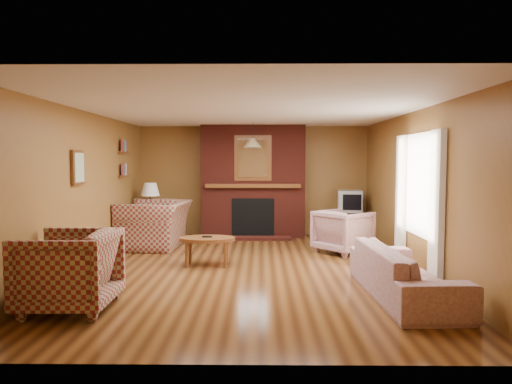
{
  "coord_description": "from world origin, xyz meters",
  "views": [
    {
      "loc": [
        0.17,
        -6.83,
        1.66
      ],
      "look_at": [
        0.09,
        0.6,
        1.14
      ],
      "focal_mm": 32.0,
      "sensor_mm": 36.0,
      "label": 1
    }
  ],
  "objects_px": {
    "fireplace": "(253,182)",
    "side_table": "(151,227)",
    "plaid_loveseat": "(155,224)",
    "floral_sofa": "(404,272)",
    "plaid_armchair": "(69,270)",
    "floral_armchair": "(343,231)",
    "table_lamp": "(150,196)",
    "crt_tv": "(350,201)",
    "tv_stand": "(349,225)",
    "coffee_table": "(207,241)"
  },
  "relations": [
    {
      "from": "fireplace",
      "to": "side_table",
      "type": "bearing_deg",
      "value": -165.71
    },
    {
      "from": "plaid_loveseat",
      "to": "floral_sofa",
      "type": "xyz_separation_m",
      "value": [
        3.75,
        -3.16,
        -0.13
      ]
    },
    {
      "from": "plaid_armchair",
      "to": "floral_armchair",
      "type": "bearing_deg",
      "value": 131.05
    },
    {
      "from": "table_lamp",
      "to": "floral_armchair",
      "type": "bearing_deg",
      "value": -17.65
    },
    {
      "from": "fireplace",
      "to": "crt_tv",
      "type": "height_order",
      "value": "fireplace"
    },
    {
      "from": "floral_armchair",
      "to": "table_lamp",
      "type": "distance_m",
      "value": 3.96
    },
    {
      "from": "plaid_armchair",
      "to": "tv_stand",
      "type": "height_order",
      "value": "plaid_armchair"
    },
    {
      "from": "coffee_table",
      "to": "tv_stand",
      "type": "xyz_separation_m",
      "value": [
        2.73,
        2.55,
        -0.11
      ]
    },
    {
      "from": "fireplace",
      "to": "plaid_loveseat",
      "type": "height_order",
      "value": "fireplace"
    },
    {
      "from": "plaid_armchair",
      "to": "coffee_table",
      "type": "relative_size",
      "value": 1.1
    },
    {
      "from": "table_lamp",
      "to": "tv_stand",
      "type": "relative_size",
      "value": 1.1
    },
    {
      "from": "plaid_loveseat",
      "to": "side_table",
      "type": "relative_size",
      "value": 2.36
    },
    {
      "from": "fireplace",
      "to": "plaid_armchair",
      "type": "distance_m",
      "value": 5.32
    },
    {
      "from": "plaid_loveseat",
      "to": "floral_armchair",
      "type": "relative_size",
      "value": 1.59
    },
    {
      "from": "coffee_table",
      "to": "table_lamp",
      "type": "distance_m",
      "value": 2.67
    },
    {
      "from": "floral_armchair",
      "to": "coffee_table",
      "type": "relative_size",
      "value": 0.96
    },
    {
      "from": "floral_armchair",
      "to": "side_table",
      "type": "distance_m",
      "value": 3.92
    },
    {
      "from": "plaid_armchair",
      "to": "side_table",
      "type": "distance_m",
      "value": 4.36
    },
    {
      "from": "table_lamp",
      "to": "crt_tv",
      "type": "distance_m",
      "value": 4.17
    },
    {
      "from": "table_lamp",
      "to": "tv_stand",
      "type": "bearing_deg",
      "value": 4.82
    },
    {
      "from": "floral_armchair",
      "to": "crt_tv",
      "type": "distance_m",
      "value": 1.64
    },
    {
      "from": "floral_armchair",
      "to": "floral_sofa",
      "type": "bearing_deg",
      "value": 145.39
    },
    {
      "from": "floral_armchair",
      "to": "crt_tv",
      "type": "bearing_deg",
      "value": -55.22
    },
    {
      "from": "plaid_armchair",
      "to": "side_table",
      "type": "relative_size",
      "value": 1.7
    },
    {
      "from": "crt_tv",
      "to": "tv_stand",
      "type": "bearing_deg",
      "value": 90.0
    },
    {
      "from": "tv_stand",
      "to": "crt_tv",
      "type": "xyz_separation_m",
      "value": [
        0.0,
        -0.01,
        0.51
      ]
    },
    {
      "from": "fireplace",
      "to": "table_lamp",
      "type": "bearing_deg",
      "value": -165.71
    },
    {
      "from": "tv_stand",
      "to": "floral_sofa",
      "type": "bearing_deg",
      "value": -88.67
    },
    {
      "from": "coffee_table",
      "to": "side_table",
      "type": "distance_m",
      "value": 2.62
    },
    {
      "from": "floral_sofa",
      "to": "floral_armchair",
      "type": "height_order",
      "value": "floral_armchair"
    },
    {
      "from": "floral_sofa",
      "to": "table_lamp",
      "type": "relative_size",
      "value": 3.38
    },
    {
      "from": "fireplace",
      "to": "floral_sofa",
      "type": "relative_size",
      "value": 1.15
    },
    {
      "from": "floral_armchair",
      "to": "coffee_table",
      "type": "bearing_deg",
      "value": 73.35
    },
    {
      "from": "table_lamp",
      "to": "tv_stand",
      "type": "height_order",
      "value": "table_lamp"
    },
    {
      "from": "plaid_armchair",
      "to": "crt_tv",
      "type": "distance_m",
      "value": 6.18
    },
    {
      "from": "floral_armchair",
      "to": "table_lamp",
      "type": "relative_size",
      "value": 1.36
    },
    {
      "from": "side_table",
      "to": "crt_tv",
      "type": "distance_m",
      "value": 4.19
    },
    {
      "from": "floral_armchair",
      "to": "tv_stand",
      "type": "xyz_separation_m",
      "value": [
        0.41,
        1.54,
        -0.1
      ]
    },
    {
      "from": "floral_sofa",
      "to": "table_lamp",
      "type": "xyz_separation_m",
      "value": [
        -4.0,
        3.85,
        0.61
      ]
    },
    {
      "from": "side_table",
      "to": "table_lamp",
      "type": "distance_m",
      "value": 0.63
    },
    {
      "from": "fireplace",
      "to": "table_lamp",
      "type": "distance_m",
      "value": 2.18
    },
    {
      "from": "floral_armchair",
      "to": "tv_stand",
      "type": "distance_m",
      "value": 1.6
    },
    {
      "from": "plaid_loveseat",
      "to": "coffee_table",
      "type": "distance_m",
      "value": 1.91
    },
    {
      "from": "table_lamp",
      "to": "crt_tv",
      "type": "relative_size",
      "value": 1.14
    },
    {
      "from": "tv_stand",
      "to": "side_table",
      "type": "bearing_deg",
      "value": -171.8
    },
    {
      "from": "fireplace",
      "to": "tv_stand",
      "type": "bearing_deg",
      "value": -5.15
    },
    {
      "from": "floral_sofa",
      "to": "floral_armchair",
      "type": "bearing_deg",
      "value": 3.0
    },
    {
      "from": "fireplace",
      "to": "floral_sofa",
      "type": "height_order",
      "value": "fireplace"
    },
    {
      "from": "plaid_armchair",
      "to": "side_table",
      "type": "height_order",
      "value": "plaid_armchair"
    },
    {
      "from": "plaid_loveseat",
      "to": "plaid_armchair",
      "type": "height_order",
      "value": "plaid_armchair"
    }
  ]
}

